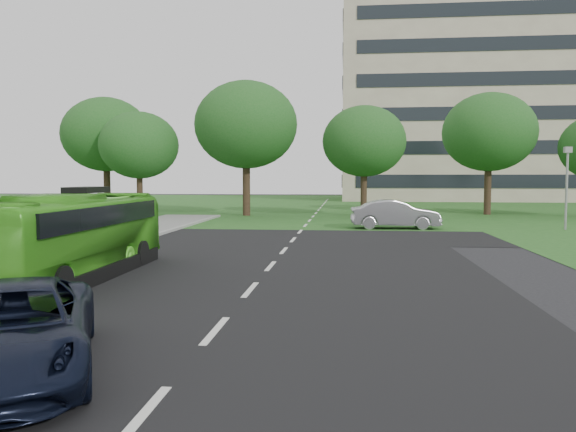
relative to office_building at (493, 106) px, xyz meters
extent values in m
plane|color=black|center=(-21.96, -61.96, -12.50)|extent=(160.00, 160.00, 0.00)
cube|color=black|center=(-21.96, -41.96, -12.49)|extent=(14.00, 120.00, 0.01)
cube|color=black|center=(-21.96, -47.96, -12.49)|extent=(80.00, 12.00, 0.01)
cube|color=silver|center=(-21.96, -46.96, -12.48)|extent=(0.15, 90.00, 0.01)
cube|color=#22551C|center=(-21.96, -16.96, -12.48)|extent=(120.00, 60.00, 0.01)
cube|color=tan|center=(0.04, 0.04, 0.00)|extent=(40.00, 20.00, 25.00)
cube|color=black|center=(0.04, -10.01, 0.00)|extent=(36.80, 0.10, 23.00)
cube|color=black|center=(-20.01, 0.04, 0.00)|extent=(0.10, 18.40, 23.00)
cylinder|color=black|center=(-35.31, -36.74, -10.98)|extent=(0.46, 0.46, 3.04)
ellipsoid|color=#1D531B|center=(-35.31, -36.74, -7.05)|extent=(6.03, 6.03, 5.13)
cylinder|color=black|center=(-27.19, -35.47, -10.57)|extent=(0.58, 0.58, 3.86)
ellipsoid|color=#1D531B|center=(-27.19, -35.47, -5.46)|extent=(7.95, 7.95, 6.76)
cylinder|color=black|center=(-18.12, -35.25, -10.90)|extent=(0.48, 0.48, 3.20)
ellipsoid|color=#1D531B|center=(-18.12, -35.25, -6.76)|extent=(6.35, 6.35, 5.40)
cylinder|color=black|center=(-8.20, -32.27, -10.68)|extent=(0.55, 0.55, 3.65)
ellipsoid|color=#1D531B|center=(-8.20, -32.27, -5.92)|extent=(7.33, 7.33, 6.23)
cylinder|color=black|center=(-39.18, -33.90, -10.68)|extent=(0.55, 0.55, 3.65)
ellipsoid|color=#1D531B|center=(-39.18, -33.90, -5.99)|extent=(7.16, 7.16, 6.08)
imported|color=green|center=(-27.46, -62.82, -11.23)|extent=(2.13, 9.11, 2.54)
imported|color=#A0A0A4|center=(-16.60, -45.47, -11.66)|extent=(5.19, 1.96, 1.69)
imported|color=black|center=(-24.46, -70.70, -11.80)|extent=(4.21, 5.54, 1.40)
cylinder|color=gray|center=(-6.99, -45.24, -10.28)|extent=(0.13, 0.13, 4.45)
cube|color=gray|center=(-6.99, -45.24, -7.94)|extent=(0.40, 0.35, 0.33)
camera|label=1|loc=(-19.41, -78.58, -9.47)|focal=35.00mm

